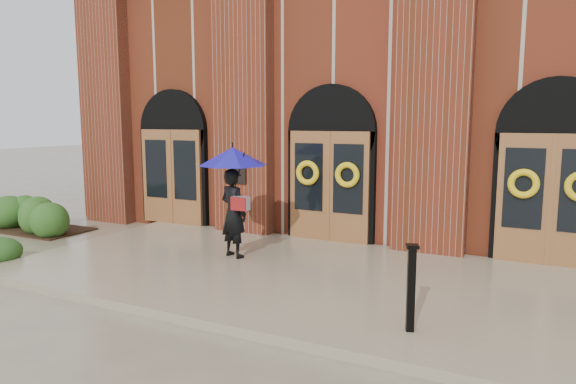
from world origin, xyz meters
The scene contains 6 objects.
ground centered at (0.00, 0.00, 0.00)m, with size 90.00×90.00×0.00m, color gray.
landing centered at (0.00, 0.15, 0.07)m, with size 10.00×5.30×0.15m, color gray.
church_building centered at (0.00, 8.78, 3.50)m, with size 16.20×12.53×7.00m.
man_with_umbrella centered at (-1.17, 0.52, 1.70)m, with size 1.72×1.72×2.21m.
metal_post centered at (2.90, -1.58, 0.76)m, with size 0.20×0.20×1.16m.
hedge_wall_left centered at (-8.00, 0.94, 0.42)m, with size 3.27×1.31×0.84m, color #274E1A.
Camera 1 is at (4.34, -8.04, 2.89)m, focal length 32.00 mm.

